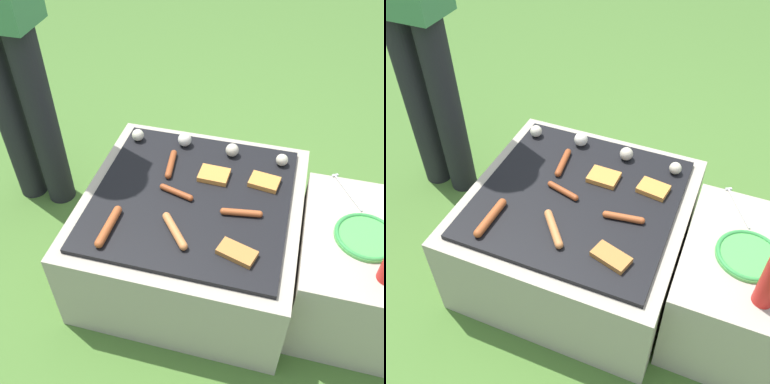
{
  "view_description": "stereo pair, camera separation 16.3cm",
  "coord_description": "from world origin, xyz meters",
  "views": [
    {
      "loc": [
        0.3,
        -1.14,
        1.55
      ],
      "look_at": [
        0.0,
        0.0,
        0.42
      ],
      "focal_mm": 42.0,
      "sensor_mm": 36.0,
      "label": 1
    },
    {
      "loc": [
        0.45,
        -1.09,
        1.55
      ],
      "look_at": [
        0.0,
        0.0,
        0.42
      ],
      "focal_mm": 42.0,
      "sensor_mm": 36.0,
      "label": 2
    }
  ],
  "objects": [
    {
      "name": "ground_plane",
      "position": [
        0.0,
        0.0,
        0.0
      ],
      "size": [
        14.0,
        14.0,
        0.0
      ],
      "primitive_type": "plane",
      "color": "#47702D"
    },
    {
      "name": "grill",
      "position": [
        0.0,
        0.0,
        0.2
      ],
      "size": [
        0.8,
        0.8,
        0.4
      ],
      "color": "#A89E8C",
      "rests_on": "ground_plane"
    },
    {
      "name": "side_ledge",
      "position": [
        0.61,
        -0.04,
        0.2
      ],
      "size": [
        0.4,
        0.56,
        0.4
      ],
      "color": "#A89E8C",
      "rests_on": "ground_plane"
    },
    {
      "name": "sausage_front_center",
      "position": [
        -0.01,
        -0.19,
        0.42
      ],
      "size": [
        0.12,
        0.14,
        0.03
      ],
      "color": "#C6753D",
      "rests_on": "grill"
    },
    {
      "name": "sausage_back_right",
      "position": [
        0.19,
        -0.05,
        0.41
      ],
      "size": [
        0.15,
        0.04,
        0.02
      ],
      "color": "#A34C23",
      "rests_on": "grill"
    },
    {
      "name": "sausage_front_right",
      "position": [
        -0.12,
        0.14,
        0.41
      ],
      "size": [
        0.04,
        0.16,
        0.03
      ],
      "color": "#93421E",
      "rests_on": "grill"
    },
    {
      "name": "sausage_back_left",
      "position": [
        -0.06,
        -0.01,
        0.41
      ],
      "size": [
        0.14,
        0.06,
        0.02
      ],
      "color": "#93421E",
      "rests_on": "grill"
    },
    {
      "name": "sausage_mid_left",
      "position": [
        -0.23,
        -0.23,
        0.42
      ],
      "size": [
        0.03,
        0.19,
        0.03
      ],
      "color": "#A34C23",
      "rests_on": "grill"
    },
    {
      "name": "bread_slice_right",
      "position": [
        0.21,
        -0.23,
        0.41
      ],
      "size": [
        0.14,
        0.1,
        0.02
      ],
      "color": "#B27033",
      "rests_on": "grill"
    },
    {
      "name": "bread_slice_left",
      "position": [
        0.25,
        0.13,
        0.41
      ],
      "size": [
        0.12,
        0.09,
        0.02
      ],
      "color": "#D18438",
      "rests_on": "grill"
    },
    {
      "name": "bread_slice_center",
      "position": [
        0.05,
        0.12,
        0.41
      ],
      "size": [
        0.12,
        0.09,
        0.02
      ],
      "color": "#D18438",
      "rests_on": "grill"
    },
    {
      "name": "mushroom_row",
      "position": [
        -0.02,
        0.27,
        0.43
      ],
      "size": [
        0.65,
        0.08,
        0.06
      ],
      "color": "beige",
      "rests_on": "grill"
    },
    {
      "name": "plate_colorful",
      "position": [
        0.61,
        -0.05,
        0.41
      ],
      "size": [
        0.21,
        0.21,
        0.02
      ],
      "color": "#4CB24C",
      "rests_on": "side_ledge"
    },
    {
      "name": "fork_utensil",
      "position": [
        0.55,
        0.17,
        0.4
      ],
      "size": [
        0.11,
        0.18,
        0.01
      ],
      "color": "silver",
      "rests_on": "side_ledge"
    }
  ]
}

